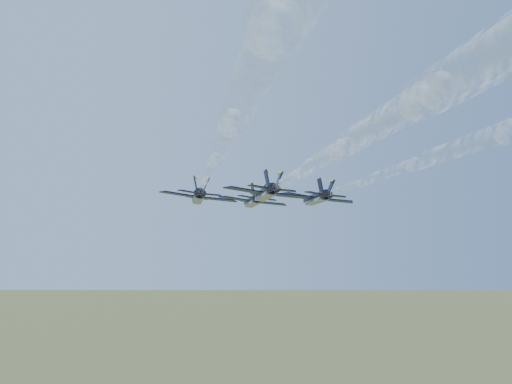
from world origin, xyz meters
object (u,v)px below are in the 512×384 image
object	(u,v)px
jet_lead	(252,201)
jet_right	(316,198)
jet_slot	(265,193)
jet_left	(198,197)

from	to	relation	value
jet_lead	jet_right	size ratio (longest dim) A/B	1.00
jet_lead	jet_slot	xyz separation A→B (m)	(-4.41, -19.81, 0.00)
jet_right	jet_slot	world-z (taller)	same
jet_lead	jet_left	size ratio (longest dim) A/B	1.00
jet_lead	jet_right	bearing A→B (deg)	-46.31
jet_left	jet_slot	distance (m)	13.68
jet_right	jet_slot	xyz separation A→B (m)	(-11.96, -8.33, 0.00)
jet_left	jet_right	distance (m)	19.77
jet_lead	jet_right	world-z (taller)	same
jet_left	jet_slot	world-z (taller)	same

